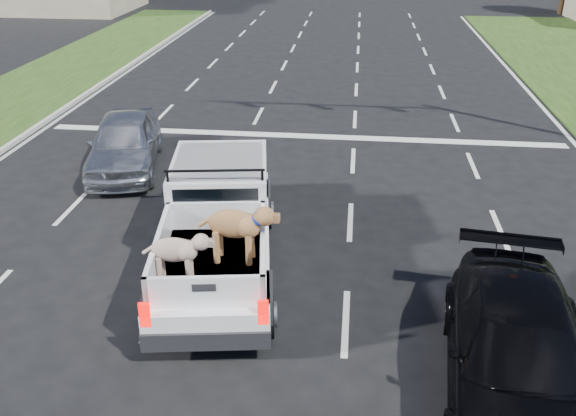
% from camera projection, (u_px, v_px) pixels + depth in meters
% --- Properties ---
extents(ground, '(160.00, 160.00, 0.00)m').
position_uv_depth(ground, '(251.00, 316.00, 11.27)').
color(ground, black).
rests_on(ground, ground).
extents(road_markings, '(17.75, 60.00, 0.01)m').
position_uv_depth(road_markings, '(290.00, 177.00, 17.12)').
color(road_markings, silver).
rests_on(road_markings, ground).
extents(pickup_truck, '(2.94, 6.10, 2.19)m').
position_uv_depth(pickup_truck, '(218.00, 223.00, 12.37)').
color(pickup_truck, black).
rests_on(pickup_truck, ground).
extents(silver_sedan, '(2.81, 4.89, 1.57)m').
position_uv_depth(silver_sedan, '(124.00, 142.00, 17.37)').
color(silver_sedan, silver).
rests_on(silver_sedan, ground).
extents(black_coupe, '(2.75, 5.44, 1.51)m').
position_uv_depth(black_coupe, '(518.00, 354.00, 9.16)').
color(black_coupe, black).
rests_on(black_coupe, ground).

